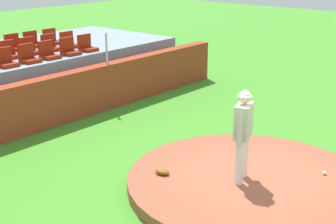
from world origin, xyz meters
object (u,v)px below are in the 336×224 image
(stadium_chair_2, at_px, (6,61))
(stadium_chair_13, at_px, (69,43))
(fielding_glove, at_px, (162,172))
(stadium_chair_12, at_px, (50,45))
(stadium_chair_5, at_px, (69,49))
(stadium_chair_19, at_px, (32,42))
(stadium_chair_4, at_px, (48,53))
(stadium_chair_11, at_px, (30,49))
(baseball, at_px, (324,173))
(stadium_chair_6, at_px, (87,46))
(stadium_chair_3, at_px, (28,57))
(stadium_chair_10, at_px, (9,53))
(stadium_chair_18, at_px, (14,45))
(pitcher, at_px, (243,128))
(stadium_chair_20, at_px, (51,39))

(stadium_chair_2, bearing_deg, stadium_chair_13, -162.85)
(fielding_glove, distance_m, stadium_chair_12, 7.20)
(stadium_chair_5, xyz_separation_m, stadium_chair_19, (0.01, 1.85, 0.00))
(stadium_chair_4, distance_m, stadium_chair_11, 0.93)
(baseball, relative_size, stadium_chair_5, 0.15)
(stadium_chair_6, bearing_deg, stadium_chair_3, 0.25)
(stadium_chair_6, bearing_deg, stadium_chair_5, 3.05)
(stadium_chair_10, xyz_separation_m, stadium_chair_13, (2.14, -0.02, 0.00))
(stadium_chair_10, bearing_deg, stadium_chair_6, 157.39)
(stadium_chair_12, xyz_separation_m, stadium_chair_18, (-0.70, 0.90, 0.00))
(stadium_chair_11, bearing_deg, stadium_chair_6, 147.34)
(stadium_chair_6, distance_m, stadium_chair_13, 0.87)
(stadium_chair_3, xyz_separation_m, stadium_chair_12, (1.41, 0.91, 0.00))
(baseball, bearing_deg, stadium_chair_5, 87.62)
(stadium_chair_3, height_order, stadium_chair_18, same)
(fielding_glove, height_order, stadium_chair_13, stadium_chair_13)
(stadium_chair_11, bearing_deg, stadium_chair_4, 89.32)
(stadium_chair_13, distance_m, stadium_chair_18, 1.68)
(pitcher, xyz_separation_m, stadium_chair_18, (0.91, 8.85, 0.37))
(stadium_chair_5, xyz_separation_m, stadium_chair_13, (0.72, 0.91, 0.00))
(fielding_glove, xyz_separation_m, stadium_chair_20, (3.10, 7.52, 1.37))
(stadium_chair_3, relative_size, stadium_chair_11, 1.00)
(stadium_chair_3, relative_size, stadium_chair_6, 1.00)
(pitcher, relative_size, stadium_chair_4, 3.63)
(stadium_chair_19, bearing_deg, stadium_chair_12, 90.70)
(stadium_chair_10, xyz_separation_m, stadium_chair_20, (2.15, 0.89, 0.00))
(fielding_glove, distance_m, stadium_chair_3, 5.98)
(stadium_chair_2, relative_size, stadium_chair_11, 1.00)
(stadium_chair_6, xyz_separation_m, stadium_chair_18, (-1.39, 1.80, 0.00))
(fielding_glove, bearing_deg, baseball, 32.55)
(baseball, xyz_separation_m, stadium_chair_5, (0.34, 8.16, 1.39))
(stadium_chair_5, height_order, stadium_chair_12, same)
(pitcher, distance_m, stadium_chair_2, 7.09)
(baseball, bearing_deg, stadium_chair_6, 82.72)
(stadium_chair_6, height_order, stadium_chair_10, same)
(stadium_chair_5, distance_m, stadium_chair_18, 1.96)
(stadium_chair_3, xyz_separation_m, stadium_chair_4, (0.66, -0.01, 0.00))
(stadium_chair_20, bearing_deg, stadium_chair_13, 89.70)
(stadium_chair_10, bearing_deg, stadium_chair_13, 179.56)
(baseball, bearing_deg, fielding_glove, 129.75)
(stadium_chair_13, bearing_deg, stadium_chair_19, -53.05)
(stadium_chair_5, bearing_deg, stadium_chair_20, -111.74)
(stadium_chair_3, distance_m, stadium_chair_11, 1.14)
(stadium_chair_4, xyz_separation_m, stadium_chair_18, (0.05, 1.82, 0.00))
(pitcher, relative_size, stadium_chair_13, 3.63)
(baseball, distance_m, stadium_chair_6, 8.38)
(stadium_chair_10, distance_m, stadium_chair_12, 1.44)
(baseball, height_order, stadium_chair_4, stadium_chair_4)
(stadium_chair_11, relative_size, stadium_chair_13, 1.00)
(stadium_chair_4, xyz_separation_m, stadium_chair_20, (1.45, 1.79, 0.00))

